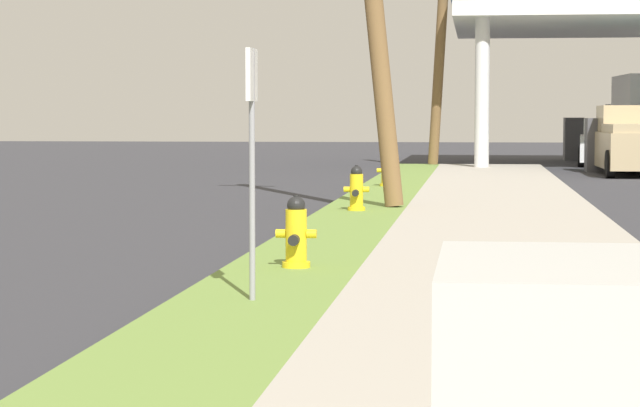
{
  "coord_description": "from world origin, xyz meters",
  "views": [
    {
      "loc": [
        2.59,
        -2.02,
        1.68
      ],
      "look_at": [
        0.81,
        12.67,
        0.68
      ],
      "focal_mm": 72.95,
      "sensor_mm": 36.0,
      "label": 1
    }
  ],
  "objects_px": {
    "fire_hydrant_fourth": "(386,171)",
    "car_white_by_near_pump": "(608,144)",
    "fire_hydrant_second": "(296,236)",
    "fire_hydrant_third": "(356,191)",
    "truck_tan_at_far_bay": "(636,143)",
    "street_sign_post": "(252,121)",
    "utility_pole_background": "(442,16)"
  },
  "relations": [
    {
      "from": "fire_hydrant_fourth",
      "to": "utility_pole_background",
      "type": "distance_m",
      "value": 13.11
    },
    {
      "from": "street_sign_post",
      "to": "truck_tan_at_far_bay",
      "type": "distance_m",
      "value": 27.65
    },
    {
      "from": "fire_hydrant_second",
      "to": "car_white_by_near_pump",
      "type": "distance_m",
      "value": 31.96
    },
    {
      "from": "car_white_by_near_pump",
      "to": "fire_hydrant_second",
      "type": "bearing_deg",
      "value": -101.19
    },
    {
      "from": "utility_pole_background",
      "to": "truck_tan_at_far_bay",
      "type": "bearing_deg",
      "value": -30.64
    },
    {
      "from": "fire_hydrant_second",
      "to": "utility_pole_background",
      "type": "bearing_deg",
      "value": 88.52
    },
    {
      "from": "fire_hydrant_second",
      "to": "truck_tan_at_far_bay",
      "type": "xyz_separation_m",
      "value": [
        6.31,
        24.52,
        0.47
      ]
    },
    {
      "from": "fire_hydrant_fourth",
      "to": "utility_pole_background",
      "type": "height_order",
      "value": "utility_pole_background"
    },
    {
      "from": "fire_hydrant_second",
      "to": "fire_hydrant_fourth",
      "type": "xyz_separation_m",
      "value": [
        -0.15,
        15.48,
        0.0
      ]
    },
    {
      "from": "car_white_by_near_pump",
      "to": "fire_hydrant_third",
      "type": "bearing_deg",
      "value": -105.2
    },
    {
      "from": "car_white_by_near_pump",
      "to": "truck_tan_at_far_bay",
      "type": "distance_m",
      "value": 6.84
    },
    {
      "from": "fire_hydrant_second",
      "to": "truck_tan_at_far_bay",
      "type": "relative_size",
      "value": 0.14
    },
    {
      "from": "fire_hydrant_second",
      "to": "fire_hydrant_third",
      "type": "xyz_separation_m",
      "value": [
        -0.12,
        8.06,
        0.0
      ]
    },
    {
      "from": "fire_hydrant_third",
      "to": "truck_tan_at_far_bay",
      "type": "height_order",
      "value": "truck_tan_at_far_bay"
    },
    {
      "from": "fire_hydrant_third",
      "to": "utility_pole_background",
      "type": "relative_size",
      "value": 0.08
    },
    {
      "from": "street_sign_post",
      "to": "car_white_by_near_pump",
      "type": "height_order",
      "value": "street_sign_post"
    },
    {
      "from": "fire_hydrant_third",
      "to": "street_sign_post",
      "type": "distance_m",
      "value": 10.51
    },
    {
      "from": "fire_hydrant_second",
      "to": "fire_hydrant_fourth",
      "type": "height_order",
      "value": "same"
    },
    {
      "from": "utility_pole_background",
      "to": "car_white_by_near_pump",
      "type": "bearing_deg",
      "value": 32.73
    },
    {
      "from": "fire_hydrant_fourth",
      "to": "street_sign_post",
      "type": "height_order",
      "value": "street_sign_post"
    },
    {
      "from": "car_white_by_near_pump",
      "to": "truck_tan_at_far_bay",
      "type": "relative_size",
      "value": 0.85
    },
    {
      "from": "fire_hydrant_second",
      "to": "fire_hydrant_third",
      "type": "distance_m",
      "value": 8.06
    },
    {
      "from": "street_sign_post",
      "to": "utility_pole_background",
      "type": "bearing_deg",
      "value": 88.56
    },
    {
      "from": "utility_pole_background",
      "to": "car_white_by_near_pump",
      "type": "height_order",
      "value": "utility_pole_background"
    },
    {
      "from": "fire_hydrant_second",
      "to": "fire_hydrant_third",
      "type": "bearing_deg",
      "value": 90.88
    },
    {
      "from": "fire_hydrant_fourth",
      "to": "car_white_by_near_pump",
      "type": "distance_m",
      "value": 17.09
    },
    {
      "from": "fire_hydrant_second",
      "to": "fire_hydrant_third",
      "type": "relative_size",
      "value": 1.0
    },
    {
      "from": "truck_tan_at_far_bay",
      "to": "street_sign_post",
      "type": "bearing_deg",
      "value": -103.28
    },
    {
      "from": "utility_pole_background",
      "to": "street_sign_post",
      "type": "relative_size",
      "value": 4.31
    },
    {
      "from": "utility_pole_background",
      "to": "street_sign_post",
      "type": "distance_m",
      "value": 30.38
    },
    {
      "from": "fire_hydrant_third",
      "to": "street_sign_post",
      "type": "xyz_separation_m",
      "value": [
        0.08,
        -10.45,
        1.19
      ]
    },
    {
      "from": "fire_hydrant_third",
      "to": "car_white_by_near_pump",
      "type": "bearing_deg",
      "value": 74.8
    }
  ]
}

